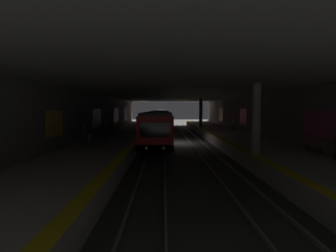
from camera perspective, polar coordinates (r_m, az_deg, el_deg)
ground_plane at (r=27.53m, az=2.23°, el=-4.13°), size 120.00×120.00×0.00m
track_left at (r=27.72m, az=6.79°, el=-3.93°), size 60.00×1.53×0.16m
track_right at (r=27.48m, az=-2.37°, el=-3.98°), size 60.00×1.53×0.16m
platform_left at (r=28.58m, az=15.47°, el=-2.91°), size 60.00×5.30×1.06m
platform_right at (r=27.87m, az=-11.35°, el=-3.02°), size 60.00×5.30×1.06m
wall_left at (r=29.38m, az=20.98°, el=1.61°), size 60.00×0.56×5.60m
wall_right at (r=28.42m, az=-17.15°, el=1.62°), size 60.00×0.56×5.60m
ceiling_slab at (r=27.30m, az=2.27°, el=8.01°), size 60.00×19.40×0.40m
pillar_near at (r=16.11m, az=20.46°, el=1.59°), size 0.56×0.56×4.55m
pillar_far at (r=38.16m, az=7.90°, el=3.16°), size 0.56×0.56×4.55m
metro_train at (r=46.85m, az=-1.80°, el=1.79°), size 58.66×2.83×3.49m
bench_left_mid at (r=18.57m, az=31.96°, el=-3.90°), size 1.70×0.47×0.86m
bench_left_far at (r=25.16m, az=22.63°, el=-1.63°), size 1.70×0.47×0.86m
bench_right_near at (r=22.00m, az=-19.54°, el=-2.34°), size 1.70×0.47×0.86m
bench_right_mid at (r=34.05m, az=-12.85°, el=0.03°), size 1.70×0.47×0.86m
bench_right_far at (r=39.93m, az=-11.08°, el=0.65°), size 1.70×0.47×0.86m
person_waiting_near at (r=33.26m, az=15.38°, el=0.47°), size 0.60×0.22×1.60m
person_standing_far at (r=21.38m, az=-19.54°, el=-1.63°), size 0.60×0.22×1.59m
person_boarding at (r=24.38m, az=-14.56°, el=-0.82°), size 0.60×0.22×1.59m
suitcase_rolling at (r=30.21m, az=-11.50°, el=-0.86°), size 0.39×0.23×0.93m
backpack_on_floor at (r=31.09m, az=-12.67°, el=-0.95°), size 0.30×0.20×0.40m
trash_bin at (r=20.85m, az=-18.49°, el=-2.93°), size 0.44×0.44×0.85m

